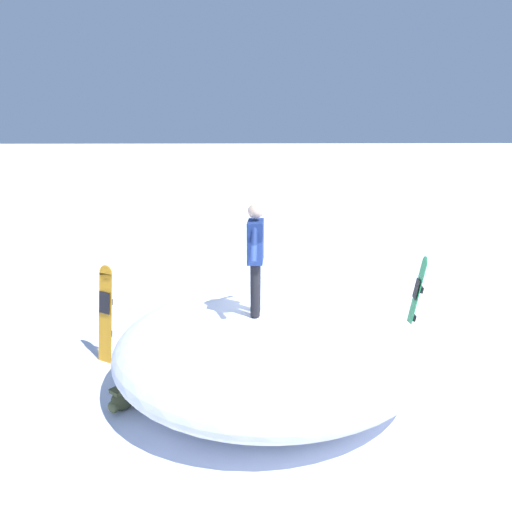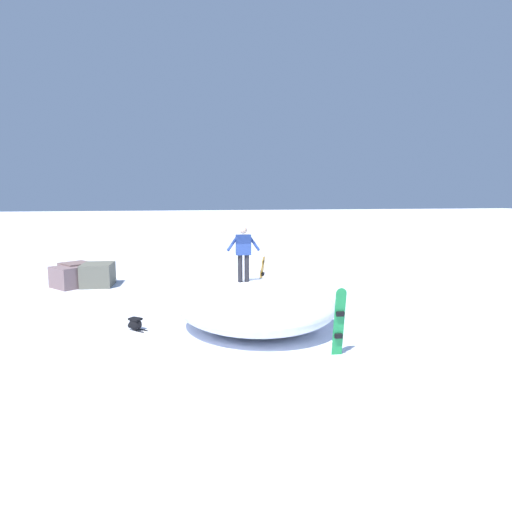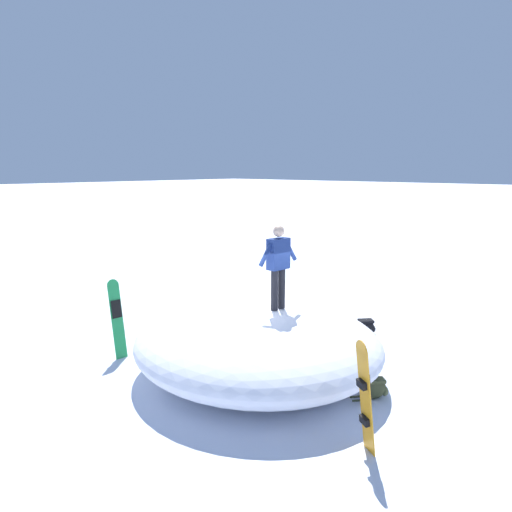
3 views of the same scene
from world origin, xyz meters
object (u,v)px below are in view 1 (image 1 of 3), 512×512
Objects in this scene: snowboard_secondary_upright at (416,298)px; snowboard_primary_upright at (106,312)px; backpack_far at (124,397)px; snowboarder_standing at (256,252)px.

snowboard_primary_upright is at bearing 5.03° from snowboard_secondary_upright.
snowboard_primary_upright is 5.75m from snowboard_secondary_upright.
snowboard_primary_upright reaches higher than snowboard_secondary_upright.
snowboard_primary_upright is 1.01× the size of snowboard_secondary_upright.
snowboard_primary_upright reaches higher than backpack_far.
snowboarder_standing is 2.91m from backpack_far.
snowboarder_standing is 3.19m from snowboard_primary_upright.
snowboarder_standing is 0.95× the size of snowboard_primary_upright.
snowboard_secondary_upright is (-3.13, -1.71, -1.41)m from snowboarder_standing.
snowboard_primary_upright is (2.60, -1.21, -1.40)m from snowboarder_standing.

